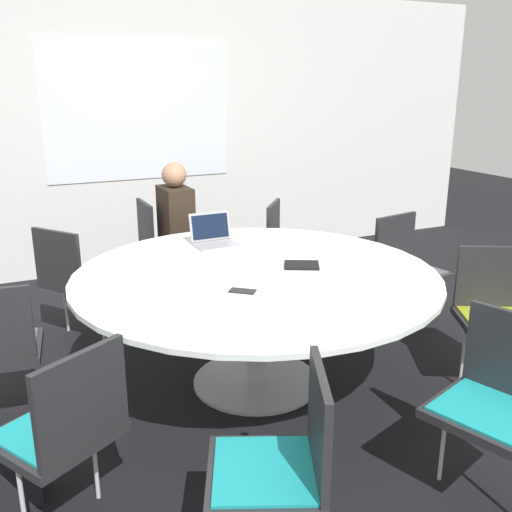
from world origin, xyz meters
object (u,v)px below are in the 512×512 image
chair_1 (73,274)px  person_0 (178,223)px  chair_0 (161,240)px  chair_4 (283,458)px  chair_5 (495,394)px  cell_phone (242,291)px  chair_7 (406,263)px  spiral_notebook (302,265)px  laptop (213,237)px  chair_3 (64,424)px  chair_8 (288,244)px  chair_6 (495,307)px

chair_1 → person_0: size_ratio=0.71×
chair_0 → chair_4: size_ratio=1.00×
chair_5 → cell_phone: (-0.73, 1.08, 0.23)m
chair_7 → spiral_notebook: chair_7 is taller
chair_1 → chair_4: same height
laptop → cell_phone: bearing=-102.6°
chair_3 → chair_8: 2.86m
cell_phone → chair_8: bearing=54.1°
chair_4 → chair_5: same height
chair_0 → chair_8: 1.10m
chair_3 → person_0: person_0 is taller
chair_6 → chair_8: size_ratio=1.00×
chair_8 → spiral_notebook: bearing=13.8°
chair_0 → chair_5: same height
spiral_notebook → laptop: bearing=113.8°
chair_3 → person_0: bearing=31.8°
chair_3 → chair_6: (2.54, 0.19, 0.00)m
chair_1 → laptop: (0.91, -0.45, 0.28)m
person_0 → chair_1: bearing=-68.0°
chair_8 → person_0: 0.94m
chair_4 → chair_6: size_ratio=1.00×
chair_4 → person_0: bearing=13.6°
chair_5 → cell_phone: size_ratio=5.61×
chair_3 → cell_phone: (1.01, 0.53, 0.23)m
chair_7 → chair_4: bearing=30.5°
chair_3 → chair_0: bearing=35.7°
chair_1 → chair_3: same height
chair_4 → chair_7: 2.57m
chair_7 → spiral_notebook: 1.20m
cell_phone → chair_0: bearing=86.9°
chair_3 → person_0: size_ratio=0.71×
chair_7 → person_0: bearing=-50.2°
chair_0 → chair_5: size_ratio=1.00×
chair_7 → laptop: size_ratio=2.85×
chair_6 → cell_phone: size_ratio=5.61×
chair_3 → chair_5: 1.83m
chair_7 → cell_phone: size_ratio=5.61×
chair_3 → chair_6: same height
chair_0 → chair_6: size_ratio=1.00×
chair_1 → chair_6: bearing=15.8°
chair_3 → chair_7: 2.86m
chair_0 → chair_5: 3.17m
person_0 → laptop: bearing=-1.0°
chair_8 → chair_4: bearing=10.0°
chair_1 → spiral_notebook: 1.69m
chair_0 → person_0: bearing=19.0°
chair_3 → spiral_notebook: bearing=-3.5°
chair_1 → chair_3: 1.95m
chair_1 → cell_phone: size_ratio=5.61×
chair_3 → spiral_notebook: 1.72m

